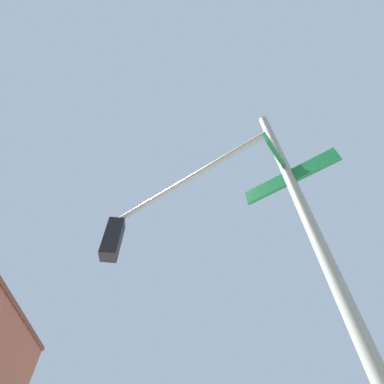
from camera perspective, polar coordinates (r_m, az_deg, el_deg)
traffic_signal_near at (r=3.72m, az=-1.43°, el=-7.75°), size 2.73×2.90×5.09m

